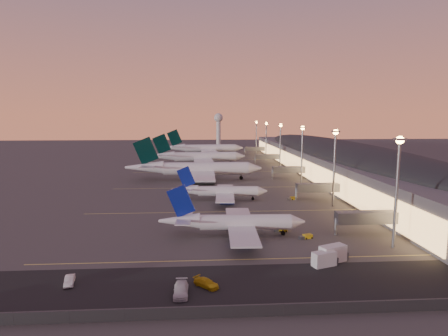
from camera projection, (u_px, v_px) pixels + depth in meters
The scene contains 20 objects.
ground at pixel (227, 208), 124.15m from camera, with size 700.00×700.00×0.00m, color #413E3C.
airliner_narrow_south at pixel (233, 222), 95.04m from camera, with size 37.35×33.32×13.36m.
airliner_narrow_north at pixel (220, 191), 135.17m from camera, with size 34.78×31.11×12.42m.
airliner_wide_near at pixel (194, 169), 177.00m from camera, with size 64.48×58.55×20.68m.
airliner_wide_mid at pixel (197, 157), 230.71m from camera, with size 60.83×55.41×19.48m.
airliner_wide_far at pixel (203, 148), 287.65m from camera, with size 62.48×56.90×20.01m.
terminal_building at pixel (333, 156), 198.39m from camera, with size 56.35×255.00×17.46m.
light_masts at pixel (289, 141), 188.17m from camera, with size 2.20×217.20×25.90m.
radar_tower at pixel (218, 124), 378.63m from camera, with size 9.00×9.00×32.50m.
service_lane at pixel (248, 282), 68.81m from camera, with size 260.00×16.00×0.01m.
lane_markings at pixel (220, 185), 163.67m from camera, with size 90.00×180.36×0.00m.
fence at pixel (258, 311), 56.81m from camera, with size 124.00×0.12×2.00m.
baggage_tug_a at pixel (306, 237), 93.21m from camera, with size 3.64×2.33×1.01m.
baggage_tug_b at pixel (281, 230), 99.01m from camera, with size 3.58×1.87×1.02m.
baggage_tug_c at pixel (292, 198), 136.19m from camera, with size 3.76×2.25×1.05m.
catering_truck_a at pixel (334, 254), 78.51m from camera, with size 6.64×4.54×3.49m.
catering_truck_b at pixel (325, 259), 76.22m from camera, with size 5.70×3.62×2.99m.
service_van_a at pixel (69, 280), 67.96m from camera, with size 1.55×4.45×1.47m, color silver.
service_van_b at pixel (206, 283), 66.90m from camera, with size 2.07×5.08×1.47m, color gold.
service_van_c at pixel (181, 290), 64.01m from camera, with size 2.50×6.14×1.78m, color silver.
Camera 1 is at (-8.48, -120.77, 30.50)m, focal length 30.00 mm.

